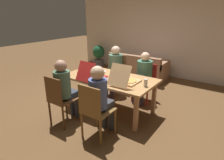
% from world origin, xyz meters
% --- Properties ---
extents(ground_plane, '(20.00, 20.00, 0.00)m').
position_xyz_m(ground_plane, '(0.00, 0.00, 0.00)').
color(ground_plane, brown).
extents(back_wall, '(6.60, 0.12, 2.72)m').
position_xyz_m(back_wall, '(0.00, 3.07, 1.36)').
color(back_wall, beige).
rests_on(back_wall, ground).
extents(dining_table, '(1.91, 0.99, 0.75)m').
position_xyz_m(dining_table, '(0.00, 0.00, 0.67)').
color(dining_table, tan).
rests_on(dining_table, ground).
extents(chair_0, '(0.41, 0.39, 0.99)m').
position_xyz_m(chair_0, '(-0.41, 0.93, 0.53)').
color(chair_0, '#8E613A').
rests_on(chair_0, ground).
extents(person_0, '(0.34, 0.52, 1.24)m').
position_xyz_m(person_0, '(-0.41, 0.79, 0.74)').
color(person_0, '#3D354C').
rests_on(person_0, ground).
extents(chair_1, '(0.45, 0.46, 0.97)m').
position_xyz_m(chair_1, '(0.39, -0.96, 0.55)').
color(chair_1, brown).
rests_on(chair_1, ground).
extents(person_1, '(0.30, 0.47, 1.24)m').
position_xyz_m(person_1, '(0.39, -0.80, 0.74)').
color(person_1, '#33343B').
rests_on(person_1, ground).
extents(chair_2, '(0.44, 0.45, 0.88)m').
position_xyz_m(chair_2, '(0.39, 0.93, 0.50)').
color(chair_2, red).
rests_on(chair_2, ground).
extents(person_2, '(0.35, 0.50, 1.18)m').
position_xyz_m(person_2, '(0.39, 0.79, 0.71)').
color(person_2, '#363046').
rests_on(person_2, ground).
extents(chair_3, '(0.42, 0.45, 0.96)m').
position_xyz_m(chair_3, '(-0.41, -0.99, 0.54)').
color(chair_3, brown).
rests_on(chair_3, ground).
extents(person_3, '(0.30, 0.47, 1.23)m').
position_xyz_m(person_3, '(-0.41, -0.84, 0.73)').
color(person_3, '#303744').
rests_on(person_3, ground).
extents(pizza_box_0, '(0.39, 0.56, 0.38)m').
position_xyz_m(pizza_box_0, '(-0.23, -0.24, 0.80)').
color(pizza_box_0, red).
rests_on(pizza_box_0, dining_table).
extents(pizza_box_1, '(0.41, 0.60, 0.40)m').
position_xyz_m(pizza_box_1, '(0.45, -0.08, 0.80)').
color(pizza_box_1, tan).
rests_on(pizza_box_1, dining_table).
extents(plate_0, '(0.23, 0.23, 0.03)m').
position_xyz_m(plate_0, '(-0.71, -0.02, 0.75)').
color(plate_0, white).
rests_on(plate_0, dining_table).
extents(plate_1, '(0.23, 0.23, 0.03)m').
position_xyz_m(plate_1, '(-0.39, 0.21, 0.75)').
color(plate_1, white).
rests_on(plate_1, dining_table).
extents(drinking_glass_0, '(0.07, 0.07, 0.14)m').
position_xyz_m(drinking_glass_0, '(0.19, 0.25, 0.81)').
color(drinking_glass_0, '#E3CB5D').
rests_on(drinking_glass_0, dining_table).
extents(drinking_glass_1, '(0.07, 0.07, 0.11)m').
position_xyz_m(drinking_glass_1, '(-0.72, 0.34, 0.80)').
color(drinking_glass_1, silver).
rests_on(drinking_glass_1, dining_table).
extents(drinking_glass_2, '(0.07, 0.07, 0.14)m').
position_xyz_m(drinking_glass_2, '(0.84, -0.04, 0.82)').
color(drinking_glass_2, silver).
rests_on(drinking_glass_2, dining_table).
extents(couch, '(1.76, 0.90, 0.79)m').
position_xyz_m(couch, '(-0.53, 2.30, 0.28)').
color(couch, '#9C7053').
rests_on(couch, ground).
extents(potted_plant, '(0.44, 0.44, 0.81)m').
position_xyz_m(potted_plant, '(-2.42, 2.67, 0.45)').
color(potted_plant, '#545662').
rests_on(potted_plant, ground).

